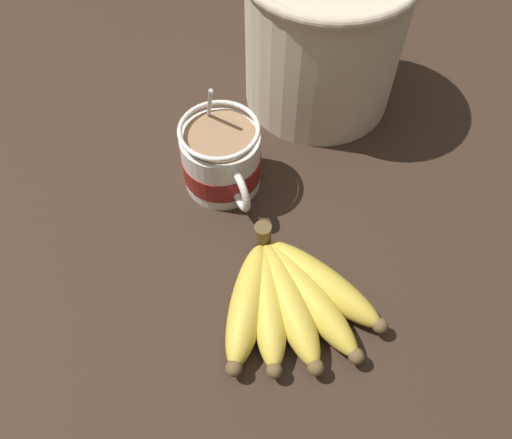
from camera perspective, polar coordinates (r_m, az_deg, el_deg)
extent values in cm
cube|color=#332319|center=(66.28, -0.64, 2.65)|extent=(137.98, 137.98, 2.52)
cylinder|color=white|center=(63.33, -3.96, 6.84)|extent=(9.83, 9.83, 8.27)
cylinder|color=maroon|center=(63.95, -3.92, 6.35)|extent=(10.03, 10.03, 3.31)
torus|color=white|center=(59.37, -1.92, 3.36)|extent=(5.44, 0.90, 5.44)
cylinder|color=#997551|center=(60.21, -4.20, 9.49)|extent=(8.63, 8.63, 0.40)
torus|color=white|center=(59.43, -4.26, 10.22)|extent=(9.83, 9.83, 0.60)
cylinder|color=#B2B2B7|center=(63.32, -5.49, 11.43)|extent=(4.90, 0.50, 12.65)
ellipsoid|color=#B2B2B7|center=(66.39, -4.38, 6.36)|extent=(3.00, 2.00, 0.80)
cylinder|color=brown|center=(57.91, 0.78, -1.69)|extent=(2.00, 2.00, 3.00)
ellipsoid|color=gold|center=(54.82, -0.86, -9.44)|extent=(14.24, 11.60, 3.92)
sphere|color=brown|center=(52.24, -2.54, -16.60)|extent=(1.76, 1.76, 1.76)
ellipsoid|color=gold|center=(54.86, 1.43, -9.58)|extent=(14.98, 8.51, 3.75)
sphere|color=brown|center=(52.25, 2.11, -16.84)|extent=(1.69, 1.69, 1.69)
ellipsoid|color=gold|center=(54.95, 3.76, -9.38)|extent=(15.42, 5.23, 3.92)
sphere|color=brown|center=(52.56, 6.83, -16.43)|extent=(1.76, 1.76, 1.76)
ellipsoid|color=gold|center=(55.46, 6.06, -8.77)|extent=(16.39, 6.49, 3.80)
sphere|color=brown|center=(53.63, 11.39, -15.06)|extent=(1.71, 1.71, 1.71)
ellipsoid|color=gold|center=(56.40, 7.52, -7.15)|extent=(15.57, 9.94, 3.82)
sphere|color=brown|center=(55.37, 13.99, -11.68)|extent=(1.72, 1.72, 1.72)
cylinder|color=beige|center=(72.35, 7.65, 19.59)|extent=(21.08, 21.08, 19.16)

